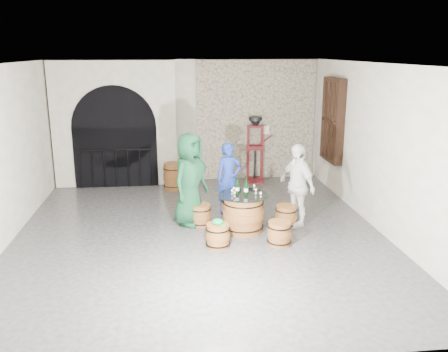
{
  "coord_description": "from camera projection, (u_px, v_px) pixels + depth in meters",
  "views": [
    {
      "loc": [
        -0.52,
        -8.57,
        3.44
      ],
      "look_at": [
        0.51,
        0.32,
        1.05
      ],
      "focal_mm": 38.0,
      "sensor_mm": 36.0,
      "label": 1
    }
  ],
  "objects": [
    {
      "name": "person_white",
      "position": [
        297.0,
        185.0,
        9.38
      ],
      "size": [
        0.78,
        1.06,
        1.68
      ],
      "primitive_type": "imported",
      "rotation": [
        0.0,
        0.0,
        -1.15
      ],
      "color": "silver",
      "rests_on": "ground"
    },
    {
      "name": "ceiling",
      "position": [
        197.0,
        64.0,
        8.34
      ],
      "size": [
        8.0,
        8.0,
        0.0
      ],
      "primitive_type": "plane",
      "rotation": [
        3.14,
        0.0,
        0.0
      ],
      "color": "beige",
      "rests_on": "wall_back"
    },
    {
      "name": "shuttered_window",
      "position": [
        332.0,
        120.0,
        11.38
      ],
      "size": [
        0.23,
        1.1,
        2.0
      ],
      "color": "black",
      "rests_on": "wall_right"
    },
    {
      "name": "tasting_glass_d",
      "position": [
        254.0,
        187.0,
        9.42
      ],
      "size": [
        0.05,
        0.05,
        0.1
      ],
      "primitive_type": null,
      "color": "#C66326",
      "rests_on": "barrel_table"
    },
    {
      "name": "tasting_glass_c",
      "position": [
        234.0,
        190.0,
        9.23
      ],
      "size": [
        0.05,
        0.05,
        0.1
      ],
      "primitive_type": null,
      "color": "#C66326",
      "rests_on": "barrel_table"
    },
    {
      "name": "wine_bottle_left",
      "position": [
        237.0,
        187.0,
        9.1
      ],
      "size": [
        0.08,
        0.08,
        0.32
      ],
      "color": "black",
      "rests_on": "barrel_table"
    },
    {
      "name": "wall_back",
      "position": [
        189.0,
        121.0,
        12.59
      ],
      "size": [
        8.0,
        0.0,
        8.0
      ],
      "primitive_type": "plane",
      "rotation": [
        1.57,
        0.0,
        0.0
      ],
      "color": "beige",
      "rests_on": "ground"
    },
    {
      "name": "side_barrel",
      "position": [
        173.0,
        176.0,
        12.0
      ],
      "size": [
        0.51,
        0.51,
        0.67
      ],
      "rotation": [
        0.0,
        0.0,
        -0.39
      ],
      "color": "brown",
      "rests_on": "ground"
    },
    {
      "name": "wall_front",
      "position": [
        223.0,
        233.0,
        4.92
      ],
      "size": [
        8.0,
        0.0,
        8.0
      ],
      "primitive_type": "plane",
      "rotation": [
        -1.57,
        0.0,
        0.0
      ],
      "color": "beige",
      "rests_on": "ground"
    },
    {
      "name": "tasting_glass_a",
      "position": [
        235.0,
        194.0,
        8.97
      ],
      "size": [
        0.05,
        0.05,
        0.1
      ],
      "primitive_type": null,
      "color": "#C66326",
      "rests_on": "barrel_table"
    },
    {
      "name": "green_cap",
      "position": [
        218.0,
        222.0,
        8.42
      ],
      "size": [
        0.24,
        0.2,
        0.11
      ],
      "color": "#0B7B3E",
      "rests_on": "barrel_stool_near_left"
    },
    {
      "name": "ground",
      "position": [
        200.0,
        233.0,
        9.17
      ],
      "size": [
        8.0,
        8.0,
        0.0
      ],
      "primitive_type": "plane",
      "color": "#2B2B2E",
      "rests_on": "ground"
    },
    {
      "name": "barrel_stool_left",
      "position": [
        201.0,
        215.0,
        9.56
      ],
      "size": [
        0.44,
        0.44,
        0.43
      ],
      "color": "brown",
      "rests_on": "ground"
    },
    {
      "name": "stone_facing_panel",
      "position": [
        256.0,
        120.0,
        12.74
      ],
      "size": [
        3.2,
        0.12,
        3.18
      ],
      "primitive_type": "cube",
      "color": "#A19781",
      "rests_on": "ground"
    },
    {
      "name": "person_green",
      "position": [
        190.0,
        179.0,
        9.45
      ],
      "size": [
        1.04,
        1.09,
        1.88
      ],
      "primitive_type": "imported",
      "rotation": [
        0.0,
        0.0,
        0.89
      ],
      "color": "#0F3920",
      "rests_on": "ground"
    },
    {
      "name": "barrel_stool_right",
      "position": [
        286.0,
        216.0,
        9.49
      ],
      "size": [
        0.44,
        0.44,
        0.43
      ],
      "color": "brown",
      "rests_on": "ground"
    },
    {
      "name": "wine_bottle_center",
      "position": [
        246.0,
        188.0,
        9.02
      ],
      "size": [
        0.08,
        0.08,
        0.32
      ],
      "color": "black",
      "rests_on": "barrel_table"
    },
    {
      "name": "barrel_table",
      "position": [
        243.0,
        213.0,
        9.2
      ],
      "size": [
        0.97,
        0.97,
        0.75
      ],
      "color": "brown",
      "rests_on": "ground"
    },
    {
      "name": "tasting_glass_b",
      "position": [
        256.0,
        191.0,
        9.16
      ],
      "size": [
        0.05,
        0.05,
        0.1
      ],
      "primitive_type": null,
      "color": "#C66326",
      "rests_on": "barrel_table"
    },
    {
      "name": "tasting_glass_f",
      "position": [
        232.0,
        192.0,
        9.1
      ],
      "size": [
        0.05,
        0.05,
        0.1
      ],
      "primitive_type": null,
      "color": "#C66326",
      "rests_on": "barrel_table"
    },
    {
      "name": "corking_press",
      "position": [
        255.0,
        145.0,
        12.51
      ],
      "size": [
        0.72,
        0.43,
        1.74
      ],
      "rotation": [
        0.0,
        0.0,
        -0.09
      ],
      "color": "#4D0C12",
      "rests_on": "ground"
    },
    {
      "name": "tasting_glass_e",
      "position": [
        261.0,
        194.0,
        8.93
      ],
      "size": [
        0.05,
        0.05,
        0.1
      ],
      "primitive_type": null,
      "color": "#C66326",
      "rests_on": "barrel_table"
    },
    {
      "name": "wall_right",
      "position": [
        379.0,
        148.0,
        9.14
      ],
      "size": [
        0.0,
        8.0,
        8.0
      ],
      "primitive_type": "plane",
      "rotation": [
        1.57,
        0.0,
        -1.57
      ],
      "color": "beige",
      "rests_on": "ground"
    },
    {
      "name": "barrel_stool_far",
      "position": [
        231.0,
        206.0,
        10.09
      ],
      "size": [
        0.44,
        0.44,
        0.43
      ],
      "color": "brown",
      "rests_on": "ground"
    },
    {
      "name": "arched_opening",
      "position": [
        115.0,
        125.0,
        12.13
      ],
      "size": [
        3.1,
        0.6,
        3.19
      ],
      "color": "beige",
      "rests_on": "ground"
    },
    {
      "name": "person_blue",
      "position": [
        229.0,
        178.0,
        10.15
      ],
      "size": [
        0.63,
        0.48,
        1.55
      ],
      "primitive_type": "imported",
      "rotation": [
        0.0,
        0.0,
        0.21
      ],
      "color": "navy",
      "rests_on": "ground"
    },
    {
      "name": "control_box",
      "position": [
        265.0,
        130.0,
        12.75
      ],
      "size": [
        0.18,
        0.1,
        0.22
      ],
      "primitive_type": "cube",
      "color": "silver",
      "rests_on": "wall_back"
    },
    {
      "name": "barrel_stool_near_left",
      "position": [
        218.0,
        236.0,
        8.49
      ],
      "size": [
        0.44,
        0.44,
        0.43
      ],
      "color": "brown",
      "rests_on": "ground"
    },
    {
      "name": "barrel_stool_near_right",
      "position": [
        279.0,
        233.0,
        8.61
      ],
      "size": [
        0.44,
        0.44,
        0.43
      ],
      "color": "brown",
      "rests_on": "ground"
    },
    {
      "name": "wall_left",
      "position": [
        1.0,
        157.0,
        8.36
      ],
      "size": [
        0.0,
        8.0,
        8.0
      ],
      "primitive_type": "plane",
      "rotation": [
        1.57,
        0.0,
        1.57
      ],
      "color": "beige",
      "rests_on": "ground"
    },
    {
      "name": "wine_bottle_right",
      "position": [
        246.0,
        186.0,
        9.17
      ],
      "size": [
        0.08,
        0.08,
        0.32
      ],
      "color": "black",
      "rests_on": "barrel_table"
    }
  ]
}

